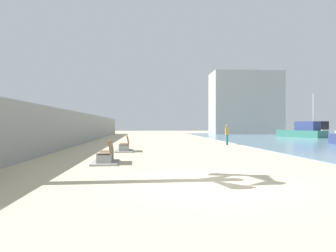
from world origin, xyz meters
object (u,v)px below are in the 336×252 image
at_px(bench_far, 125,148).
at_px(person_walking, 227,133).
at_px(boat_far_right, 316,130).
at_px(boat_far_left, 303,132).
at_px(bench_near, 106,158).

xyz_separation_m(bench_far, person_walking, (7.94, 5.71, 0.74)).
relative_size(person_walking, boat_far_right, 0.23).
relative_size(bench_far, boat_far_right, 0.30).
bearing_deg(boat_far_left, bench_near, -130.66).
height_order(bench_far, boat_far_left, boat_far_left).
bearing_deg(boat_far_right, bench_far, -135.20).
relative_size(person_walking, boat_far_left, 0.25).
distance_m(person_walking, boat_far_right, 29.54).
xyz_separation_m(person_walking, boat_far_left, (13.58, 13.86, -0.20)).
distance_m(boat_far_right, boat_far_left, 10.18).
xyz_separation_m(bench_near, person_walking, (8.36, 11.69, 0.74)).
bearing_deg(boat_far_left, person_walking, -134.41).
relative_size(bench_far, person_walking, 1.28).
bearing_deg(bench_far, bench_near, -94.01).
bearing_deg(person_walking, bench_far, -144.31).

